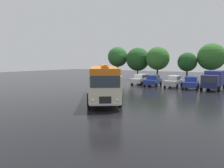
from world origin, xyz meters
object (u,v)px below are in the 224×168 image
car_mid_right (174,81)px  vintage_bus (104,80)px  car_near_left (141,79)px  car_far_right (191,82)px  box_van (214,79)px  car_mid_left (153,80)px

car_mid_right → vintage_bus: bearing=-102.0°
car_near_left → car_far_right: (8.14, -0.98, 0.00)m
car_near_left → vintage_bus: bearing=-79.6°
car_near_left → car_mid_right: same height
car_mid_right → box_van: size_ratio=0.71×
car_mid_left → car_far_right: bearing=0.2°
car_far_right → car_mid_right: bearing=170.3°
box_van → car_far_right: bearing=-160.1°
car_mid_left → box_van: bearing=6.9°
car_near_left → car_mid_right: bearing=-5.5°
vintage_bus → car_mid_right: size_ratio=2.26×
car_near_left → box_van: size_ratio=0.72×
car_mid_left → car_mid_right: same height
car_mid_left → car_near_left: bearing=158.6°
vintage_bus → car_near_left: vintage_bus is taller
car_mid_left → car_mid_right: 3.05m
car_mid_left → vintage_bus: bearing=-89.6°
car_near_left → car_mid_left: size_ratio=0.99×
car_near_left → car_mid_left: 2.73m
car_far_right → car_mid_left: bearing=-179.8°
car_near_left → car_far_right: size_ratio=0.99×
car_near_left → car_far_right: same height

